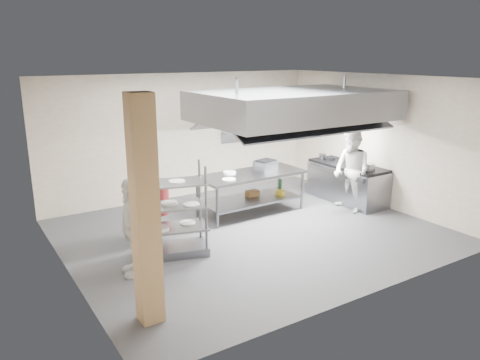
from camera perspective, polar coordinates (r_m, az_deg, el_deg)
floor at (r=9.36m, az=1.46°, el=-6.36°), size 7.00×7.00×0.00m
ceiling at (r=8.72m, az=1.59°, el=12.31°), size 7.00×7.00×0.00m
wall_back at (r=11.49m, az=-6.90°, el=5.35°), size 7.00×0.00×7.00m
wall_left at (r=7.60m, az=-20.95°, el=-0.60°), size 0.00×6.00×6.00m
wall_right at (r=11.22m, az=16.57°, el=4.61°), size 0.00×6.00×6.00m
column at (r=5.99m, az=-11.49°, el=-3.96°), size 0.30×0.30×3.00m
exhaust_hood at (r=9.86m, az=6.60°, el=9.04°), size 4.00×2.50×0.60m
hood_strip_a at (r=9.36m, az=2.22°, el=6.84°), size 1.60×0.12×0.04m
hood_strip_b at (r=10.48m, az=10.41°, el=7.49°), size 1.60×0.12×0.04m
wall_shelf at (r=12.22m, az=1.09°, el=6.05°), size 1.50×0.28×0.04m
island at (r=10.34m, az=1.34°, el=-1.60°), size 2.41×1.04×0.91m
island_worktop at (r=10.22m, az=1.35°, el=0.69°), size 2.41×1.04×0.06m
island_undershelf at (r=10.38m, az=1.34°, el=-2.41°), size 2.22×0.94×0.04m
pass_rack at (r=8.19m, az=-7.90°, el=-3.67°), size 1.21×0.90×1.62m
cooking_range at (r=11.48m, az=12.92°, el=-0.45°), size 0.80×2.00×0.84m
range_top at (r=11.37m, az=13.05°, el=1.73°), size 0.78×1.96×0.06m
chef_head at (r=8.91m, az=-10.62°, el=-1.37°), size 0.61×0.77×1.87m
chef_line at (r=10.64m, az=13.43°, el=1.08°), size 0.81×0.98×1.84m
chef_plating at (r=7.58m, az=-13.01°, el=-5.59°), size 0.54×0.99×1.59m
griddle at (r=10.41m, az=3.13°, el=1.74°), size 0.52×0.45×0.22m
wicker_basket at (r=10.57m, az=1.52°, el=-1.62°), size 0.29×0.20×0.13m
stockpot at (r=10.90m, az=14.07°, el=1.75°), size 0.27×0.27×0.18m
plate_stack at (r=8.29m, az=-7.83°, el=-5.56°), size 0.28×0.28×0.05m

